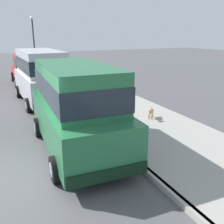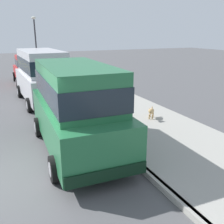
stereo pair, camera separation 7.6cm
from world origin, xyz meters
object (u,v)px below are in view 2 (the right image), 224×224
object	(u,v)px
car_red_hatchback	(29,69)
street_lamp	(35,37)
car_green_van	(76,104)
fire_hydrant	(83,97)
dog_tan	(151,111)
car_silver_van	(42,74)

from	to	relation	value
car_red_hatchback	street_lamp	world-z (taller)	street_lamp
car_green_van	street_lamp	distance (m)	16.55
car_green_van	fire_hydrant	bearing A→B (deg)	69.70
car_red_hatchback	dog_tan	bearing A→B (deg)	-72.32
dog_tan	car_green_van	bearing A→B (deg)	-160.67
car_silver_van	street_lamp	world-z (taller)	street_lamp
car_green_van	street_lamp	xyz separation A→B (m)	(1.45, 16.42, 1.51)
car_green_van	fire_hydrant	size ratio (longest dim) A/B	6.85
car_red_hatchback	street_lamp	xyz separation A→B (m)	(1.36, 5.16, 1.93)
car_silver_van	street_lamp	size ratio (longest dim) A/B	1.12
car_silver_van	car_red_hatchback	size ratio (longest dim) A/B	1.31
dog_tan	street_lamp	bearing A→B (deg)	96.94
dog_tan	fire_hydrant	distance (m)	3.49
car_red_hatchback	street_lamp	bearing A→B (deg)	75.19
fire_hydrant	car_green_van	bearing A→B (deg)	-110.30
dog_tan	street_lamp	world-z (taller)	street_lamp
car_silver_van	dog_tan	size ratio (longest dim) A/B	8.04
car_red_hatchback	dog_tan	size ratio (longest dim) A/B	6.15
car_red_hatchback	street_lamp	distance (m)	5.67
dog_tan	fire_hydrant	bearing A→B (deg)	120.20
car_silver_van	street_lamp	bearing A→B (deg)	82.54
car_green_van	dog_tan	xyz separation A→B (m)	(3.30, 1.16, -0.97)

